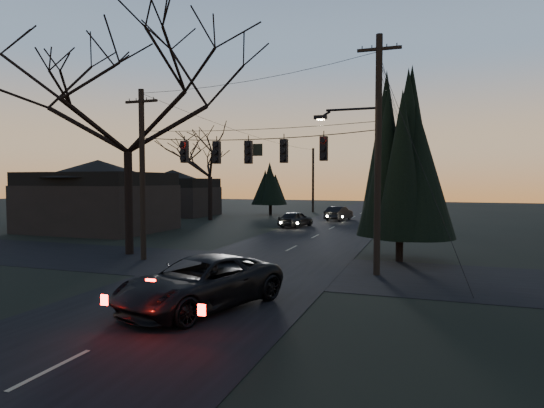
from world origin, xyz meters
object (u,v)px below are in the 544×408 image
(utility_pole_far_r, at_px, (406,220))
(utility_pole_far_l, at_px, (313,212))
(utility_pole_left, at_px, (144,260))
(sedan_oncoming_b, at_px, (339,213))
(sedan_oncoming_a, at_px, (296,219))
(evergreen_right, at_px, (401,164))
(bare_tree_left, at_px, (127,110))
(suv_near, at_px, (200,283))
(utility_pole_right, at_px, (376,275))

(utility_pole_far_r, height_order, utility_pole_far_l, utility_pole_far_r)
(utility_pole_left, relative_size, utility_pole_far_l, 1.06)
(utility_pole_left, distance_m, sedan_oncoming_b, 26.02)
(utility_pole_far_r, bearing_deg, sedan_oncoming_a, -130.10)
(utility_pole_far_l, height_order, sedan_oncoming_b, utility_pole_far_l)
(sedan_oncoming_a, distance_m, sedan_oncoming_b, 8.02)
(utility_pole_far_r, relative_size, utility_pole_far_l, 1.06)
(evergreen_right, height_order, sedan_oncoming_a, evergreen_right)
(bare_tree_left, bearing_deg, evergreen_right, 9.73)
(sedan_oncoming_a, bearing_deg, sedan_oncoming_b, -93.24)
(bare_tree_left, relative_size, sedan_oncoming_a, 2.77)
(utility_pole_far_l, height_order, suv_near, utility_pole_far_l)
(evergreen_right, bearing_deg, sedan_oncoming_b, 107.84)
(utility_pole_right, distance_m, bare_tree_left, 15.40)
(utility_pole_far_r, relative_size, evergreen_right, 1.02)
(utility_pole_far_l, bearing_deg, bare_tree_left, -92.91)
(sedan_oncoming_a, relative_size, sedan_oncoming_b, 0.95)
(evergreen_right, distance_m, suv_near, 12.47)
(utility_pole_left, relative_size, evergreen_right, 1.02)
(utility_pole_far_l, height_order, evergreen_right, evergreen_right)
(utility_pole_left, xyz_separation_m, sedan_oncoming_a, (2.91, 17.80, 0.68))
(utility_pole_far_l, distance_m, sedan_oncoming_a, 18.44)
(evergreen_right, relative_size, sedan_oncoming_a, 2.10)
(utility_pole_left, bearing_deg, sedan_oncoming_a, 80.71)
(bare_tree_left, relative_size, evergreen_right, 1.32)
(utility_pole_right, xyz_separation_m, utility_pole_left, (-11.50, 0.00, 0.00))
(suv_near, bearing_deg, utility_pole_left, 154.27)
(utility_pole_right, bearing_deg, bare_tree_left, 174.57)
(utility_pole_far_l, xyz_separation_m, bare_tree_left, (-1.76, -34.74, 7.73))
(utility_pole_far_r, relative_size, bare_tree_left, 0.77)
(sedan_oncoming_a, height_order, sedan_oncoming_b, sedan_oncoming_b)
(utility_pole_left, relative_size, sedan_oncoming_b, 2.02)
(utility_pole_right, xyz_separation_m, sedan_oncoming_a, (-8.59, 17.80, 0.68))
(sedan_oncoming_a, bearing_deg, evergreen_right, 136.71)
(sedan_oncoming_b, bearing_deg, suv_near, 104.59)
(bare_tree_left, relative_size, sedan_oncoming_b, 2.63)
(utility_pole_far_r, distance_m, suv_near, 35.16)
(bare_tree_left, bearing_deg, utility_pole_left, -35.57)
(suv_near, xyz_separation_m, sedan_oncoming_b, (-1.60, 32.33, -0.10))
(suv_near, relative_size, sedan_oncoming_a, 1.43)
(sedan_oncoming_b, bearing_deg, evergreen_right, 119.59)
(utility_pole_left, xyz_separation_m, sedan_oncoming_b, (5.20, 25.49, 0.69))
(utility_pole_right, relative_size, utility_pole_far_l, 1.25)
(bare_tree_left, relative_size, suv_near, 1.94)
(utility_pole_far_l, height_order, sedan_oncoming_a, utility_pole_far_l)
(utility_pole_left, distance_m, suv_near, 9.68)
(utility_pole_left, xyz_separation_m, evergreen_right, (12.22, 3.66, 4.78))
(utility_pole_left, distance_m, utility_pole_far_l, 36.00)
(utility_pole_left, height_order, evergreen_right, evergreen_right)
(utility_pole_right, height_order, utility_pole_left, utility_pole_right)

